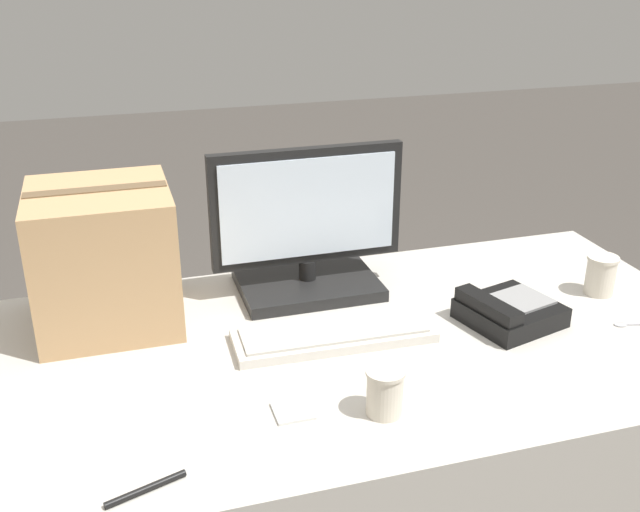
% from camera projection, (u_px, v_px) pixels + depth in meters
% --- Properties ---
extents(office_desk, '(1.80, 0.90, 0.76)m').
position_uv_depth(office_desk, '(341.00, 477.00, 1.83)').
color(office_desk, beige).
rests_on(office_desk, ground_plane).
extents(monitor, '(0.49, 0.26, 0.37)m').
position_uv_depth(monitor, '(308.00, 236.00, 1.88)').
color(monitor, black).
rests_on(monitor, office_desk).
extents(keyboard, '(0.46, 0.16, 0.03)m').
position_uv_depth(keyboard, '(334.00, 335.00, 1.69)').
color(keyboard, beige).
rests_on(keyboard, office_desk).
extents(desk_phone, '(0.25, 0.24, 0.08)m').
position_uv_depth(desk_phone, '(508.00, 311.00, 1.76)').
color(desk_phone, black).
rests_on(desk_phone, office_desk).
extents(paper_cup_left, '(0.08, 0.08, 0.09)m').
position_uv_depth(paper_cup_left, '(385.00, 392.00, 1.42)').
color(paper_cup_left, beige).
rests_on(paper_cup_left, office_desk).
extents(paper_cup_right, '(0.08, 0.08, 0.10)m').
position_uv_depth(paper_cup_right, '(601.00, 275.00, 1.89)').
color(paper_cup_right, beige).
rests_on(paper_cup_right, office_desk).
extents(spoon, '(0.14, 0.05, 0.00)m').
position_uv_depth(spoon, '(634.00, 324.00, 1.76)').
color(spoon, '#B2B2B7').
rests_on(spoon, office_desk).
extents(cardboard_box, '(0.32, 0.32, 0.33)m').
position_uv_depth(cardboard_box, '(104.00, 257.00, 1.72)').
color(cardboard_box, tan).
rests_on(cardboard_box, office_desk).
extents(pen_marker, '(0.14, 0.06, 0.01)m').
position_uv_depth(pen_marker, '(146.00, 489.00, 1.23)').
color(pen_marker, black).
rests_on(pen_marker, office_desk).
extents(sticky_note_pad, '(0.07, 0.07, 0.01)m').
position_uv_depth(sticky_note_pad, '(293.00, 411.00, 1.44)').
color(sticky_note_pad, silver).
rests_on(sticky_note_pad, office_desk).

